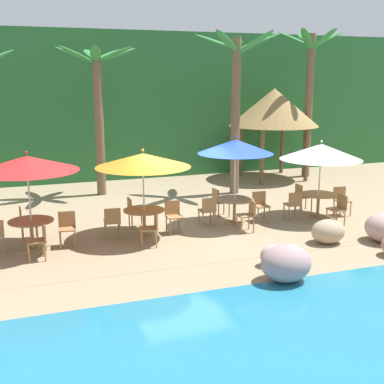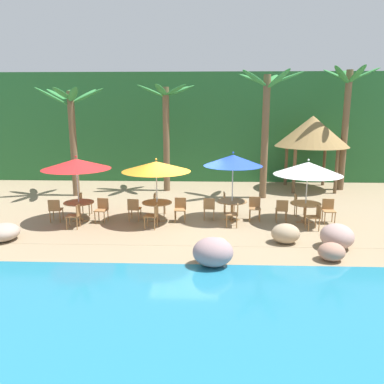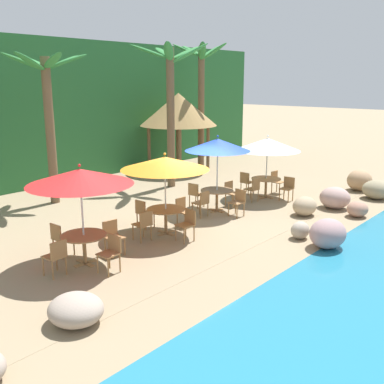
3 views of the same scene
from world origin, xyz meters
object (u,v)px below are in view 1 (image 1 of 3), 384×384
umbrella_blue (236,147)px  chair_white_right (339,207)px  chair_white_seaward (341,199)px  palm_tree_third (237,89)px  umbrella_orange (143,160)px  umbrella_white (321,152)px  palm_tree_fourth (310,84)px  chair_white_left (294,204)px  chair_red_inland (25,221)px  chair_blue_inland (219,200)px  chair_red_seaward (67,226)px  chair_blue_right (248,214)px  dining_table_blue (235,203)px  chair_white_inland (302,195)px  umbrella_red (27,163)px  dining_table_white (318,198)px  chair_blue_left (208,210)px  chair_red_right (40,239)px  dining_table_orange (144,214)px  palapa_hut (274,108)px  chair_orange_left (112,221)px  chair_orange_right (152,226)px  chair_blue_seaward (260,204)px  chair_orange_seaward (174,214)px  chair_orange_inland (133,210)px

umbrella_blue → chair_white_right: 3.47m
chair_white_seaward → palm_tree_third: 5.40m
umbrella_orange → umbrella_white: size_ratio=1.03×
umbrella_orange → palm_tree_fourth: palm_tree_fourth is taller
umbrella_white → chair_white_left: 1.73m
umbrella_orange → umbrella_white: same height
chair_red_inland → chair_blue_inland: 5.63m
chair_red_seaward → chair_white_left: (6.59, 0.15, 0.00)m
chair_white_left → chair_blue_right: bearing=-161.5°
dining_table_blue → chair_white_inland: chair_white_inland is taller
chair_red_inland → umbrella_red: bearing=-82.1°
chair_blue_right → dining_table_white: size_ratio=0.79×
chair_blue_left → chair_white_left: (2.65, -0.20, 0.00)m
chair_red_inland → chair_red_right: size_ratio=1.00×
chair_red_right → dining_table_orange: chair_red_right is taller
palapa_hut → dining_table_white: bearing=-105.5°
chair_red_right → dining_table_white: bearing=6.9°
umbrella_blue → chair_red_seaward: bearing=-175.0°
umbrella_red → dining_table_blue: (5.65, 0.41, -1.54)m
dining_table_white → chair_white_inland: (-0.06, 0.85, -0.10)m
chair_white_inland → chair_white_right: (0.19, -1.70, 0.00)m
dining_table_white → chair_blue_inland: bearing=158.5°
chair_red_seaward → chair_red_inland: size_ratio=1.00×
chair_orange_left → chair_orange_right: 1.19m
dining_table_orange → umbrella_red: bearing=-178.1°
dining_table_blue → chair_red_seaward: bearing=-175.0°
chair_red_seaward → dining_table_white: 7.45m
chair_orange_right → umbrella_blue: (2.79, 1.17, 1.74)m
chair_red_seaward → chair_white_inland: bearing=7.8°
chair_orange_left → umbrella_orange: bearing=0.1°
umbrella_blue → chair_blue_left: (-0.85, -0.07, -1.74)m
chair_blue_right → chair_blue_seaward: bearing=47.6°
chair_red_right → palapa_hut: (9.83, 7.01, 2.43)m
chair_blue_seaward → chair_white_right: (1.93, -1.14, 0.00)m
chair_red_right → umbrella_red: bearing=99.4°
chair_orange_left → chair_blue_seaward: 4.49m
umbrella_red → chair_blue_seaward: umbrella_red is taller
chair_red_inland → umbrella_orange: size_ratio=0.35×
chair_red_right → chair_orange_seaward: bearing=16.0°
chair_blue_left → palapa_hut: size_ratio=0.23×
umbrella_red → chair_orange_inland: umbrella_red is taller
chair_blue_seaward → dining_table_orange: bearing=-174.4°
chair_red_seaward → chair_white_left: size_ratio=1.00×
chair_blue_seaward → palapa_hut: size_ratio=0.23×
chair_orange_inland → dining_table_white: bearing=-8.2°
dining_table_blue → chair_blue_inland: (-0.14, 0.84, -0.10)m
dining_table_orange → palm_tree_fourth: size_ratio=0.18×
chair_orange_left → chair_white_right: bearing=-7.0°
umbrella_red → chair_red_seaward: bearing=-0.7°
dining_table_white → palapa_hut: (1.67, 6.02, 2.33)m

